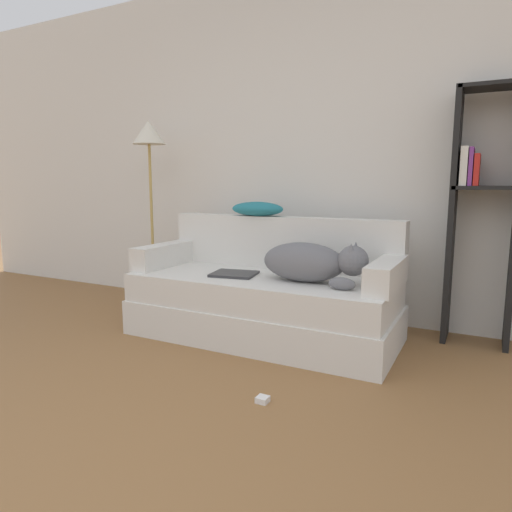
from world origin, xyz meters
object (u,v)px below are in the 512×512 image
at_px(laptop, 234,274).
at_px(bookshelf, 482,204).
at_px(couch, 262,307).
at_px(dog, 312,262).
at_px(power_adapter, 263,399).
at_px(throw_pillow, 257,209).
at_px(floor_lamp, 149,151).

bearing_deg(laptop, bookshelf, 12.82).
height_order(couch, bookshelf, bookshelf).
height_order(dog, power_adapter, dog).
bearing_deg(laptop, power_adapter, -62.16).
distance_m(dog, laptop, 0.56).
xyz_separation_m(dog, laptop, (-0.55, -0.03, -0.12)).
relative_size(laptop, throw_pillow, 0.80).
relative_size(dog, laptop, 2.07).
height_order(laptop, floor_lamp, floor_lamp).
relative_size(throw_pillow, bookshelf, 0.25).
height_order(floor_lamp, power_adapter, floor_lamp).
bearing_deg(power_adapter, floor_lamp, 144.35).
bearing_deg(floor_lamp, power_adapter, -35.65).
xyz_separation_m(couch, floor_lamp, (-1.21, 0.32, 1.11)).
distance_m(couch, dog, 0.51).
relative_size(dog, bookshelf, 0.41).
distance_m(throw_pillow, floor_lamp, 1.11).
bearing_deg(floor_lamp, dog, -12.75).
bearing_deg(power_adapter, bookshelf, 58.35).
bearing_deg(throw_pillow, power_adapter, -61.74).
bearing_deg(couch, dog, -6.64).
bearing_deg(power_adapter, dog, 94.46).
height_order(couch, throw_pillow, throw_pillow).
relative_size(throw_pillow, power_adapter, 7.11).
xyz_separation_m(dog, floor_lamp, (-1.58, 0.36, 0.76)).
relative_size(couch, throw_pillow, 4.40).
bearing_deg(dog, floor_lamp, 167.25).
xyz_separation_m(couch, laptop, (-0.18, -0.07, 0.23)).
xyz_separation_m(laptop, floor_lamp, (-1.03, 0.39, 0.88)).
bearing_deg(throw_pillow, floor_lamp, 179.62).
height_order(laptop, bookshelf, bookshelf).
bearing_deg(bookshelf, power_adapter, -121.65).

